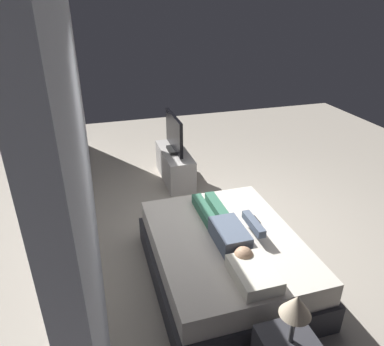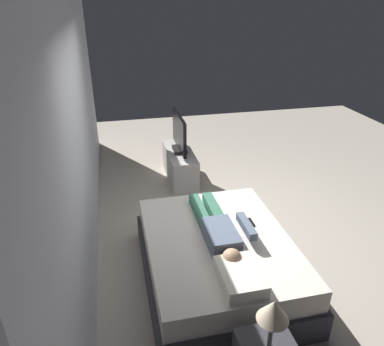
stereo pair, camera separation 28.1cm
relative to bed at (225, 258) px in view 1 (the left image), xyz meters
The scene contains 9 objects.
ground_plane 0.83m from the bed, 19.80° to the right, with size 10.00×10.00×0.00m, color #ADA393.
back_wall 2.06m from the bed, 48.73° to the left, with size 6.40×0.10×2.80m, color silver.
bed is the anchor object (origin of this frame).
pillow 0.72m from the bed, behind, with size 0.48×0.34×0.12m, color silver.
person 0.36m from the bed, 17.71° to the right, with size 1.26×0.46×0.18m.
remote 0.53m from the bed, 66.50° to the right, with size 0.15×0.04×0.02m, color black.
tv_stand 2.40m from the bed, ahead, with size 1.10×0.40×0.50m, color #B7B2AD.
tv 2.45m from the bed, ahead, with size 0.88×0.20×0.59m.
lamp 1.38m from the bed, behind, with size 0.22×0.22×0.42m.
Camera 1 is at (-3.49, 1.45, 2.73)m, focal length 33.82 mm.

